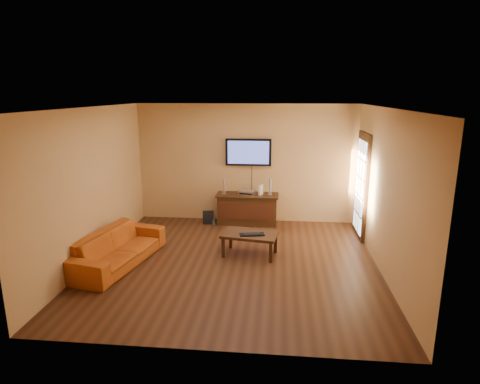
# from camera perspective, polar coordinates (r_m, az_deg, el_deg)

# --- Properties ---
(ground_plane) EXTENTS (5.00, 5.00, 0.00)m
(ground_plane) POSITION_cam_1_polar(r_m,az_deg,el_deg) (7.22, -0.86, -10.05)
(ground_plane) COLOR #371D0F
(ground_plane) RESTS_ON ground
(room_walls) EXTENTS (5.00, 5.00, 5.00)m
(room_walls) POSITION_cam_1_polar(r_m,az_deg,el_deg) (7.32, -0.36, 4.14)
(room_walls) COLOR tan
(room_walls) RESTS_ON ground
(french_door) EXTENTS (0.07, 1.02, 2.22)m
(french_door) POSITION_cam_1_polar(r_m,az_deg,el_deg) (8.63, 16.86, 0.74)
(french_door) COLOR black
(french_door) RESTS_ON ground
(media_console) EXTENTS (1.40, 0.54, 0.69)m
(media_console) POSITION_cam_1_polar(r_m,az_deg,el_deg) (9.18, 1.05, -2.41)
(media_console) COLOR black
(media_console) RESTS_ON ground
(television) EXTENTS (1.04, 0.08, 0.61)m
(television) POSITION_cam_1_polar(r_m,az_deg,el_deg) (9.13, 1.20, 5.67)
(television) COLOR black
(television) RESTS_ON ground
(coffee_table) EXTENTS (1.08, 0.76, 0.43)m
(coffee_table) POSITION_cam_1_polar(r_m,az_deg,el_deg) (7.42, 1.41, -6.30)
(coffee_table) COLOR black
(coffee_table) RESTS_ON ground
(sofa) EXTENTS (0.99, 2.12, 0.80)m
(sofa) POSITION_cam_1_polar(r_m,az_deg,el_deg) (7.36, -17.04, -6.86)
(sofa) COLOR #B14D13
(sofa) RESTS_ON ground
(speaker_left) EXTENTS (0.09, 0.09, 0.34)m
(speaker_left) POSITION_cam_1_polar(r_m,az_deg,el_deg) (9.10, -2.29, 0.68)
(speaker_left) COLOR silver
(speaker_left) RESTS_ON media_console
(speaker_right) EXTENTS (0.10, 0.10, 0.37)m
(speaker_right) POSITION_cam_1_polar(r_m,az_deg,el_deg) (9.03, 4.31, 0.64)
(speaker_right) COLOR silver
(speaker_right) RESTS_ON media_console
(av_receiver) EXTENTS (0.39, 0.31, 0.08)m
(av_receiver) POSITION_cam_1_polar(r_m,az_deg,el_deg) (9.08, 1.03, -0.10)
(av_receiver) COLOR silver
(av_receiver) RESTS_ON media_console
(game_console) EXTENTS (0.10, 0.17, 0.23)m
(game_console) POSITION_cam_1_polar(r_m,az_deg,el_deg) (9.02, 2.96, 0.30)
(game_console) COLOR white
(game_console) RESTS_ON media_console
(subwoofer) EXTENTS (0.29, 0.29, 0.25)m
(subwoofer) POSITION_cam_1_polar(r_m,az_deg,el_deg) (9.32, -4.53, -3.61)
(subwoofer) COLOR black
(subwoofer) RESTS_ON ground
(bottle) EXTENTS (0.06, 0.06, 0.18)m
(bottle) POSITION_cam_1_polar(r_m,az_deg,el_deg) (9.09, -3.82, -4.34)
(bottle) COLOR white
(bottle) RESTS_ON ground
(keyboard) EXTENTS (0.47, 0.26, 0.03)m
(keyboard) POSITION_cam_1_polar(r_m,az_deg,el_deg) (7.31, 1.72, -6.04)
(keyboard) COLOR black
(keyboard) RESTS_ON coffee_table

